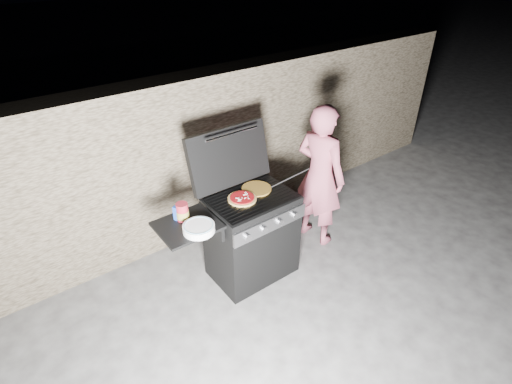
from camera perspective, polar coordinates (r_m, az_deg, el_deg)
ground at (r=4.23m, az=-0.55°, el=-11.17°), size 50.00×50.00×0.00m
stone_wall at (r=4.45m, az=-8.68°, el=5.01°), size 8.00×0.35×1.80m
gas_grill at (r=3.83m, az=-3.63°, el=-7.73°), size 1.34×0.79×0.91m
pizza_topped at (r=3.63m, az=-1.99°, el=-0.88°), size 0.33×0.33×0.03m
pizza_plain at (r=3.78m, az=0.07°, el=0.48°), size 0.36×0.36×0.02m
sauce_jar at (r=3.41m, az=-10.47°, el=-2.79°), size 0.13×0.13×0.16m
blue_carton at (r=3.43m, az=-11.24°, el=-2.88°), size 0.07×0.06×0.13m
plate_stack at (r=3.28m, az=-8.17°, el=-5.14°), size 0.32×0.32×0.06m
person at (r=4.29m, az=9.10°, el=2.27°), size 0.48×0.64×1.59m
tongs at (r=3.90m, az=4.95°, el=2.05°), size 0.45×0.06×0.09m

